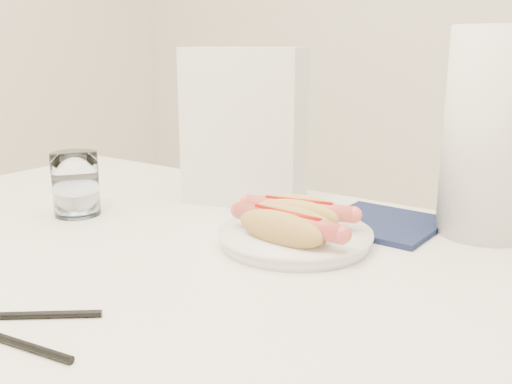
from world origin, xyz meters
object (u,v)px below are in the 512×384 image
Objects in this scene: table at (168,299)px; napkin_box at (245,126)px; plate at (295,239)px; water_glass at (76,184)px; hotdog_right at (287,227)px; paper_towel_roll at (491,134)px; hotdog_left at (298,213)px.

napkin_box is at bearing 105.24° from table.
plate is 0.37m from water_glass.
paper_towel_roll is (0.18, 0.23, 0.11)m from hotdog_right.
hotdog_left is 0.61× the size of napkin_box.
paper_towel_roll is (0.31, 0.32, 0.20)m from table.
hotdog_right is 1.63× the size of water_glass.
water_glass is at bearing -169.23° from hotdog_right.
paper_towel_roll reaches higher than plate.
hotdog_right is 0.57× the size of paper_towel_roll.
water_glass reaches higher than table.
hotdog_right is 0.37m from water_glass.
hotdog_right is 0.28m from napkin_box.
water_glass is at bearing -167.94° from plate.
plate is at bearing 48.87° from table.
table is 0.49m from paper_towel_roll.
hotdog_right is at bearing -83.00° from hotdog_left.
paper_towel_roll is (0.38, 0.05, 0.01)m from napkin_box.
hotdog_left is 1.57× the size of water_glass.
napkin_box is (0.17, 0.22, 0.08)m from water_glass.
water_glass is (-0.34, -0.10, 0.01)m from hotdog_left.
napkin_box is (-0.18, 0.12, 0.09)m from hotdog_left.
plate is at bearing -134.83° from paper_towel_roll.
hotdog_right reaches higher than table.
napkin_box is at bearing 134.72° from hotdog_left.
plate is 0.70× the size of paper_towel_roll.
water_glass reaches higher than hotdog_left.
napkin_box is at bearing 52.94° from water_glass.
hotdog_left is 0.36m from water_glass.
table is 6.02× the size of plate.
plate is 0.27m from napkin_box.
plate is 0.31m from paper_towel_roll.
hotdog_left is (0.10, 0.16, 0.10)m from table.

